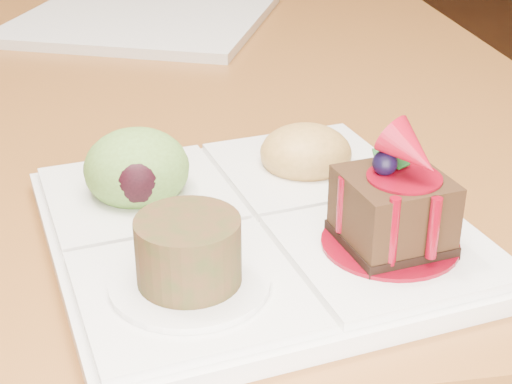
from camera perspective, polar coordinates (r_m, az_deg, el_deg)
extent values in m
cube|color=brown|center=(1.22, -13.82, 13.05)|extent=(1.00, 1.80, 0.04)
cylinder|color=brown|center=(2.15, 0.47, 9.32)|extent=(0.06, 0.06, 0.71)
cylinder|color=black|center=(1.55, 16.89, -6.36)|extent=(0.03, 0.03, 0.37)
cylinder|color=black|center=(1.79, 12.47, -1.01)|extent=(0.03, 0.03, 0.37)
cube|color=silver|center=(0.50, 0.00, -2.94)|extent=(0.30, 0.30, 0.01)
cube|color=silver|center=(0.47, 9.68, -4.12)|extent=(0.14, 0.14, 0.01)
cube|color=silver|center=(0.43, -4.80, -7.16)|extent=(0.14, 0.14, 0.01)
cube|color=silver|center=(0.54, -8.53, -0.16)|extent=(0.14, 0.14, 0.01)
cube|color=silver|center=(0.57, 3.61, 1.83)|extent=(0.14, 0.14, 0.01)
cylinder|color=#690310|center=(0.47, 9.72, -3.68)|extent=(0.08, 0.08, 0.00)
cube|color=black|center=(0.47, 9.74, -3.40)|extent=(0.07, 0.07, 0.01)
cube|color=black|center=(0.46, 9.96, -0.99)|extent=(0.07, 0.07, 0.04)
cylinder|color=#690310|center=(0.45, 10.15, 1.18)|extent=(0.04, 0.04, 0.00)
sphere|color=black|center=(0.45, 9.35, 2.10)|extent=(0.01, 0.01, 0.01)
cone|color=maroon|center=(0.44, 11.28, 2.87)|extent=(0.04, 0.05, 0.04)
cube|color=#114415|center=(0.46, 10.09, 2.41)|extent=(0.02, 0.02, 0.01)
cube|color=#114415|center=(0.46, 9.21, 2.46)|extent=(0.01, 0.02, 0.01)
cylinder|color=#690310|center=(0.43, 9.91, -2.85)|extent=(0.01, 0.01, 0.04)
cylinder|color=#690310|center=(0.44, 12.80, -2.58)|extent=(0.01, 0.01, 0.04)
cylinder|color=#690310|center=(0.46, 6.30, -0.93)|extent=(0.01, 0.01, 0.04)
cylinder|color=silver|center=(0.43, -4.83, -6.61)|extent=(0.09, 0.09, 0.00)
cylinder|color=#502417|center=(0.42, -4.94, -4.26)|extent=(0.06, 0.06, 0.04)
cylinder|color=#442C0E|center=(0.41, -5.01, -2.77)|extent=(0.05, 0.05, 0.00)
ellipsoid|color=#64993E|center=(0.53, -8.67, 1.71)|extent=(0.07, 0.07, 0.05)
ellipsoid|color=black|center=(0.51, -8.61, 0.72)|extent=(0.04, 0.03, 0.03)
ellipsoid|color=#C48F46|center=(0.57, 3.64, 2.83)|extent=(0.07, 0.07, 0.04)
cube|color=#C54B0E|center=(0.57, 4.84, 3.70)|extent=(0.02, 0.02, 0.01)
cube|color=#3E7E1B|center=(0.58, 3.34, 3.70)|extent=(0.02, 0.02, 0.01)
cube|color=#C54B0E|center=(0.57, 1.81, 3.33)|extent=(0.02, 0.02, 0.02)
cube|color=#3E7E1B|center=(0.55, 3.17, 3.09)|extent=(0.02, 0.02, 0.01)
cube|color=#C54B0E|center=(0.56, 4.73, 2.97)|extent=(0.02, 0.02, 0.01)
cube|color=silver|center=(1.02, -8.17, 12.42)|extent=(0.38, 0.38, 0.01)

